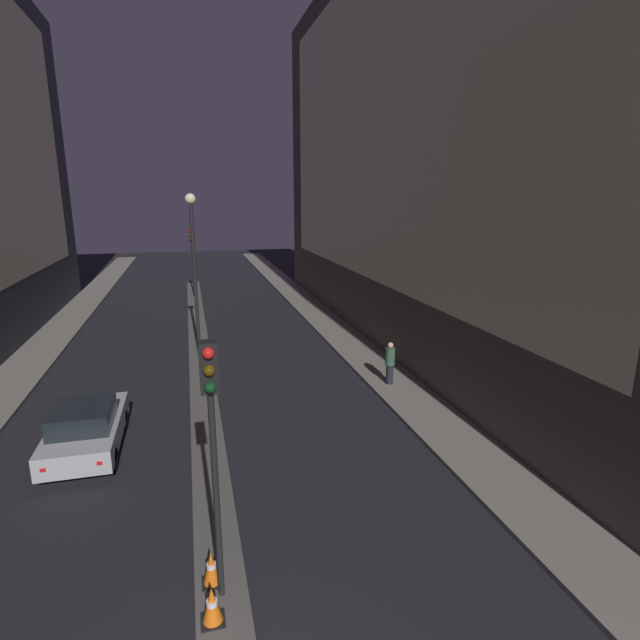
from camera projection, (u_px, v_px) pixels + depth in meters
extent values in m
cube|color=#423D38|center=(430.00, 145.00, 24.57)|extent=(6.00, 37.41, 19.85)
cube|color=beige|center=(374.00, 121.00, 23.60)|extent=(0.05, 31.80, 15.08)
cube|color=#56544F|center=(199.00, 344.00, 25.71)|extent=(1.00, 38.84, 0.12)
cylinder|color=black|center=(216.00, 498.00, 9.02)|extent=(0.12, 0.12, 4.13)
cube|color=black|center=(209.00, 367.00, 8.41)|extent=(0.32, 0.28, 0.90)
sphere|color=red|center=(208.00, 353.00, 8.16)|extent=(0.20, 0.20, 0.20)
sphere|color=#4C380A|center=(209.00, 371.00, 8.24)|extent=(0.20, 0.20, 0.20)
sphere|color=#0F3D19|center=(210.00, 388.00, 8.31)|extent=(0.20, 0.20, 0.20)
cylinder|color=black|center=(193.00, 269.00, 36.96)|extent=(0.12, 0.12, 4.13)
cube|color=black|center=(191.00, 235.00, 36.34)|extent=(0.32, 0.28, 0.90)
sphere|color=red|center=(190.00, 231.00, 36.10)|extent=(0.20, 0.20, 0.20)
sphere|color=#4C380A|center=(191.00, 235.00, 36.17)|extent=(0.20, 0.20, 0.20)
sphere|color=#0F3D19|center=(191.00, 239.00, 36.25)|extent=(0.20, 0.20, 0.20)
cylinder|color=black|center=(195.00, 282.00, 22.77)|extent=(0.16, 0.16, 7.09)
sphere|color=#F9EAB2|center=(190.00, 199.00, 21.87)|extent=(0.47, 0.47, 0.47)
cube|color=black|center=(213.00, 620.00, 8.90)|extent=(0.43, 0.43, 0.03)
cone|color=orange|center=(212.00, 604.00, 8.82)|extent=(0.36, 0.36, 0.67)
cylinder|color=white|center=(212.00, 603.00, 8.81)|extent=(0.20, 0.20, 0.09)
cube|color=black|center=(212.00, 582.00, 9.79)|extent=(0.40, 0.40, 0.03)
cone|color=orange|center=(211.00, 567.00, 9.70)|extent=(0.34, 0.34, 0.67)
cylinder|color=white|center=(211.00, 565.00, 9.69)|extent=(0.18, 0.18, 0.09)
cube|color=#B2B2B7|center=(87.00, 431.00, 14.93)|extent=(1.93, 4.26, 0.65)
cube|color=black|center=(82.00, 416.00, 14.47)|extent=(1.64, 1.92, 0.60)
cube|color=red|center=(43.00, 470.00, 12.75)|extent=(0.14, 0.04, 0.10)
cube|color=red|center=(100.00, 463.00, 13.09)|extent=(0.14, 0.04, 0.10)
cylinder|color=black|center=(67.00, 425.00, 16.03)|extent=(0.22, 0.64, 0.64)
cylinder|color=black|center=(123.00, 419.00, 16.45)|extent=(0.22, 0.64, 0.64)
cylinder|color=black|center=(45.00, 467.00, 13.56)|extent=(0.22, 0.64, 0.64)
cylinder|color=black|center=(112.00, 459.00, 13.98)|extent=(0.22, 0.64, 0.64)
cylinder|color=black|center=(389.00, 374.00, 20.05)|extent=(0.29, 0.29, 0.79)
cylinder|color=#33563D|center=(390.00, 356.00, 19.87)|extent=(0.39, 0.39, 0.70)
sphere|color=beige|center=(390.00, 345.00, 19.75)|extent=(0.23, 0.23, 0.23)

